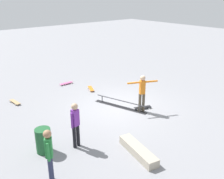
{
  "coord_description": "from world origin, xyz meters",
  "views": [
    {
      "loc": [
        -7.98,
        7.25,
        5.02
      ],
      "look_at": [
        -0.0,
        0.51,
        1.0
      ],
      "focal_mm": 40.54,
      "sensor_mm": 36.0,
      "label": 1
    }
  ],
  "objects_px": {
    "loose_skateboard_pink": "(66,83)",
    "bystander_green_shirt": "(49,153)",
    "grind_rail": "(120,104)",
    "skateboard_main": "(143,107)",
    "bystander_purple_shirt": "(75,123)",
    "trash_bin": "(43,140)",
    "loose_skateboard_natural": "(15,102)",
    "skater_main": "(142,91)",
    "loose_skateboard_orange": "(91,88)",
    "skate_ledge": "(138,151)"
  },
  "relations": [
    {
      "from": "skateboard_main",
      "to": "loose_skateboard_pink",
      "type": "bearing_deg",
      "value": 123.0
    },
    {
      "from": "grind_rail",
      "to": "bystander_green_shirt",
      "type": "height_order",
      "value": "bystander_green_shirt"
    },
    {
      "from": "skater_main",
      "to": "trash_bin",
      "type": "xyz_separation_m",
      "value": [
        -0.03,
        4.74,
        -0.56
      ]
    },
    {
      "from": "bystander_green_shirt",
      "to": "loose_skateboard_natural",
      "type": "relative_size",
      "value": 2.02
    },
    {
      "from": "skateboard_main",
      "to": "loose_skateboard_pink",
      "type": "relative_size",
      "value": 1.02
    },
    {
      "from": "bystander_green_shirt",
      "to": "loose_skateboard_pink",
      "type": "relative_size",
      "value": 2.06
    },
    {
      "from": "grind_rail",
      "to": "skater_main",
      "type": "relative_size",
      "value": 1.56
    },
    {
      "from": "loose_skateboard_pink",
      "to": "bystander_green_shirt",
      "type": "bearing_deg",
      "value": -122.81
    },
    {
      "from": "grind_rail",
      "to": "loose_skateboard_pink",
      "type": "relative_size",
      "value": 3.31
    },
    {
      "from": "skater_main",
      "to": "loose_skateboard_orange",
      "type": "distance_m",
      "value": 3.79
    },
    {
      "from": "skateboard_main",
      "to": "loose_skateboard_orange",
      "type": "xyz_separation_m",
      "value": [
        3.53,
        0.39,
        0.0
      ]
    },
    {
      "from": "grind_rail",
      "to": "bystander_purple_shirt",
      "type": "height_order",
      "value": "bystander_purple_shirt"
    },
    {
      "from": "grind_rail",
      "to": "skater_main",
      "type": "height_order",
      "value": "skater_main"
    },
    {
      "from": "loose_skateboard_pink",
      "to": "loose_skateboard_natural",
      "type": "height_order",
      "value": "same"
    },
    {
      "from": "trash_bin",
      "to": "bystander_green_shirt",
      "type": "bearing_deg",
      "value": 161.46
    },
    {
      "from": "loose_skateboard_natural",
      "to": "trash_bin",
      "type": "height_order",
      "value": "trash_bin"
    },
    {
      "from": "grind_rail",
      "to": "loose_skateboard_pink",
      "type": "bearing_deg",
      "value": -13.25
    },
    {
      "from": "skateboard_main",
      "to": "loose_skateboard_orange",
      "type": "relative_size",
      "value": 1.01
    },
    {
      "from": "bystander_purple_shirt",
      "to": "loose_skateboard_pink",
      "type": "bearing_deg",
      "value": -125.99
    },
    {
      "from": "skater_main",
      "to": "skateboard_main",
      "type": "height_order",
      "value": "skater_main"
    },
    {
      "from": "skateboard_main",
      "to": "bystander_green_shirt",
      "type": "bearing_deg",
      "value": -140.95
    },
    {
      "from": "skate_ledge",
      "to": "skateboard_main",
      "type": "xyz_separation_m",
      "value": [
        2.32,
        -2.68,
        -0.07
      ]
    },
    {
      "from": "skateboard_main",
      "to": "bystander_purple_shirt",
      "type": "distance_m",
      "value": 4.11
    },
    {
      "from": "loose_skateboard_pink",
      "to": "loose_skateboard_orange",
      "type": "bearing_deg",
      "value": -70.01
    },
    {
      "from": "grind_rail",
      "to": "skater_main",
      "type": "distance_m",
      "value": 1.34
    },
    {
      "from": "skateboard_main",
      "to": "loose_skateboard_pink",
      "type": "distance_m",
      "value": 5.27
    },
    {
      "from": "grind_rail",
      "to": "loose_skateboard_orange",
      "type": "bearing_deg",
      "value": -22.96
    },
    {
      "from": "skate_ledge",
      "to": "skater_main",
      "type": "distance_m",
      "value": 3.38
    },
    {
      "from": "bystander_green_shirt",
      "to": "loose_skateboard_orange",
      "type": "relative_size",
      "value": 2.03
    },
    {
      "from": "loose_skateboard_natural",
      "to": "bystander_purple_shirt",
      "type": "bearing_deg",
      "value": 177.3
    },
    {
      "from": "skater_main",
      "to": "loose_skateboard_pink",
      "type": "distance_m",
      "value": 5.45
    },
    {
      "from": "bystander_purple_shirt",
      "to": "bystander_green_shirt",
      "type": "bearing_deg",
      "value": 25.89
    },
    {
      "from": "grind_rail",
      "to": "loose_skateboard_pink",
      "type": "xyz_separation_m",
      "value": [
        4.36,
        0.32,
        -0.08
      ]
    },
    {
      "from": "loose_skateboard_pink",
      "to": "loose_skateboard_natural",
      "type": "relative_size",
      "value": 0.98
    },
    {
      "from": "grind_rail",
      "to": "trash_bin",
      "type": "bearing_deg",
      "value": 85.58
    },
    {
      "from": "loose_skateboard_pink",
      "to": "loose_skateboard_natural",
      "type": "bearing_deg",
      "value": -166.47
    },
    {
      "from": "skater_main",
      "to": "bystander_purple_shirt",
      "type": "relative_size",
      "value": 1.04
    },
    {
      "from": "loose_skateboard_natural",
      "to": "trash_bin",
      "type": "xyz_separation_m",
      "value": [
        -4.6,
        0.71,
        0.36
      ]
    },
    {
      "from": "bystander_purple_shirt",
      "to": "loose_skateboard_orange",
      "type": "height_order",
      "value": "bystander_purple_shirt"
    },
    {
      "from": "skate_ledge",
      "to": "skateboard_main",
      "type": "bearing_deg",
      "value": -49.14
    },
    {
      "from": "skater_main",
      "to": "bystander_green_shirt",
      "type": "distance_m",
      "value": 5.44
    },
    {
      "from": "bystander_purple_shirt",
      "to": "loose_skateboard_natural",
      "type": "xyz_separation_m",
      "value": [
        5.04,
        0.29,
        -0.85
      ]
    },
    {
      "from": "skate_ledge",
      "to": "loose_skateboard_pink",
      "type": "height_order",
      "value": "skate_ledge"
    },
    {
      "from": "grind_rail",
      "to": "loose_skateboard_natural",
      "type": "bearing_deg",
      "value": 27.72
    },
    {
      "from": "loose_skateboard_natural",
      "to": "skater_main",
      "type": "bearing_deg",
      "value": -144.56
    },
    {
      "from": "skateboard_main",
      "to": "loose_skateboard_natural",
      "type": "bearing_deg",
      "value": 156.37
    },
    {
      "from": "skate_ledge",
      "to": "loose_skateboard_orange",
      "type": "relative_size",
      "value": 2.19
    },
    {
      "from": "skater_main",
      "to": "trash_bin",
      "type": "relative_size",
      "value": 1.99
    },
    {
      "from": "bystander_green_shirt",
      "to": "trash_bin",
      "type": "xyz_separation_m",
      "value": [
        1.46,
        -0.49,
        -0.5
      ]
    },
    {
      "from": "skater_main",
      "to": "bystander_green_shirt",
      "type": "relative_size",
      "value": 1.03
    }
  ]
}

